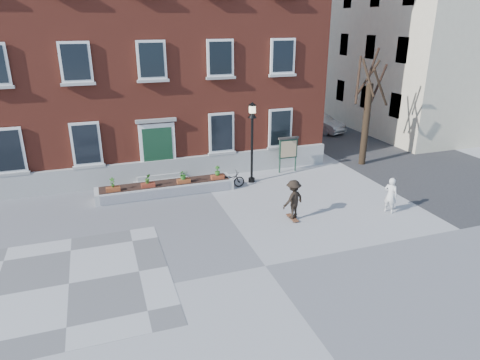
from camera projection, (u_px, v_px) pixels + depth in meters
name	position (u px, v px, depth m)	size (l,w,h in m)	color
ground	(265.00, 266.00, 13.85)	(100.00, 100.00, 0.00)	gray
checker_patch	(69.00, 284.00, 12.91)	(6.00, 6.00, 0.01)	#5B5B5D
bicycle	(229.00, 180.00, 20.13)	(0.53, 1.53, 0.81)	black
parked_car	(320.00, 123.00, 30.33)	(1.32, 3.78, 1.24)	#B0B2B5
bystander	(391.00, 195.00, 17.46)	(0.55, 0.36, 1.51)	silver
brick_building	(138.00, 43.00, 23.40)	(18.40, 10.85, 12.60)	maroon
planter_assembly	(166.00, 188.00, 19.49)	(6.20, 1.12, 1.15)	beige
bare_tree	(367.00, 114.00, 22.69)	(1.83, 1.83, 6.16)	#2F2114
side_street	(382.00, 26.00, 34.36)	(15.20, 36.00, 14.50)	#343537
lamp_post	(252.00, 132.00, 20.15)	(0.40, 0.40, 3.93)	black
notice_board	(288.00, 149.00, 22.01)	(1.10, 0.16, 1.87)	#183022
skateboarder	(293.00, 199.00, 16.80)	(1.17, 0.93, 1.66)	brown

